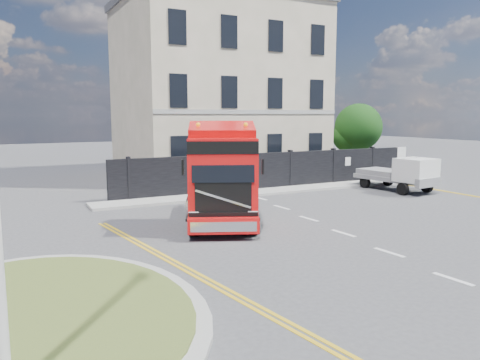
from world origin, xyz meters
TOP-DOWN VIEW (x-y plane):
  - ground at (0.00, 0.00)m, footprint 120.00×120.00m
  - traffic_island at (-7.00, -3.00)m, footprint 6.80×6.80m
  - hoarding_fence at (6.55, 9.00)m, footprint 18.80×0.25m
  - georgian_building at (6.00, 16.50)m, footprint 12.30×10.30m
  - tree at (14.38, 12.10)m, footprint 3.20×3.20m
  - pavement_far at (6.00, 8.10)m, footprint 20.00×1.60m
  - truck at (-0.27, 2.47)m, footprint 4.58×6.51m
  - flatbed_pickup at (11.54, 4.79)m, footprint 2.23×4.56m

SIDE VIEW (x-z plane):
  - ground at x=0.00m, z-range 0.00..0.00m
  - pavement_far at x=6.00m, z-range 0.00..0.12m
  - traffic_island at x=-7.00m, z-range 0.00..0.16m
  - flatbed_pickup at x=11.54m, z-range 0.07..1.89m
  - hoarding_fence at x=6.55m, z-range 0.00..2.00m
  - truck at x=-0.27m, z-range -0.19..3.48m
  - tree at x=14.38m, z-range 0.65..5.45m
  - georgian_building at x=6.00m, z-range -0.63..12.17m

